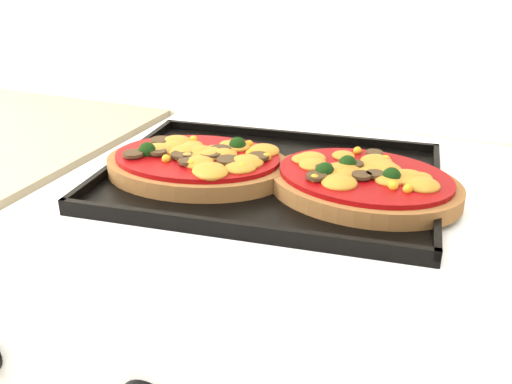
% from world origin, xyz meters
% --- Properties ---
extents(baking_tray, '(0.46, 0.36, 0.02)m').
position_xyz_m(baking_tray, '(0.01, 1.73, 0.92)').
color(baking_tray, black).
rests_on(baking_tray, stove).
extents(pizza_left, '(0.27, 0.21, 0.04)m').
position_xyz_m(pizza_left, '(-0.08, 1.70, 0.94)').
color(pizza_left, '#905E31').
rests_on(pizza_left, baking_tray).
extents(pizza_right, '(0.26, 0.21, 0.04)m').
position_xyz_m(pizza_right, '(0.14, 1.72, 0.94)').
color(pizza_right, '#905E31').
rests_on(pizza_right, baking_tray).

